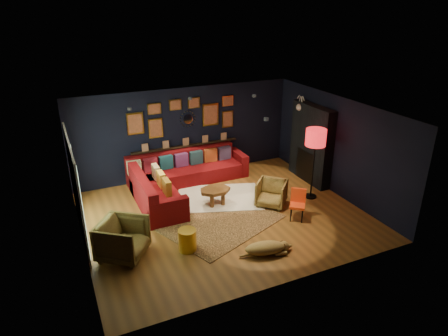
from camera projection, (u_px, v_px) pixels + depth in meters
name	position (u px, v px, depth m)	size (l,w,h in m)	color
floor	(224.00, 215.00, 9.70)	(6.50, 6.50, 0.00)	brown
room_walls	(224.00, 154.00, 9.07)	(6.50, 6.50, 6.50)	black
sectional	(176.00, 179.00, 10.85)	(3.41, 2.69, 0.86)	maroon
ledge	(186.00, 146.00, 11.58)	(3.20, 0.12, 0.04)	black
gallery_wall	(184.00, 116.00, 11.26)	(3.15, 0.04, 1.02)	gold
sunburst_mirror	(188.00, 119.00, 11.35)	(0.47, 0.16, 0.47)	silver
fireplace	(311.00, 147.00, 11.23)	(0.31, 1.60, 2.20)	black
deer_head	(305.00, 107.00, 11.26)	(0.50, 0.28, 0.45)	white
sliding_door	(76.00, 189.00, 8.55)	(0.06, 2.80, 2.20)	white
ceiling_spots	(210.00, 105.00, 9.37)	(3.30, 2.50, 0.06)	black
shag_rug	(219.00, 197.00, 10.54)	(2.15, 1.57, 0.03)	white
leopard_rug	(222.00, 223.00, 9.37)	(2.59, 1.85, 0.01)	tan
coffee_table	(215.00, 192.00, 10.09)	(0.81, 0.61, 0.40)	brown
pouf	(169.00, 206.00, 9.72)	(0.54, 0.54, 0.35)	maroon
armchair_left	(122.00, 237.00, 7.99)	(0.87, 0.82, 0.90)	#BC9542
armchair_right	(271.00, 192.00, 10.06)	(0.70, 0.66, 0.72)	#BC9542
gold_stool	(187.00, 240.00, 8.28)	(0.38, 0.38, 0.48)	gold
orange_chair	(298.00, 202.00, 9.41)	(0.50, 0.50, 0.75)	black
floor_lamp	(316.00, 140.00, 9.98)	(0.52, 0.52, 1.88)	black
dog	(265.00, 246.00, 8.15)	(1.15, 0.57, 0.36)	tan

